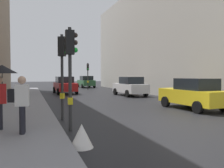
{
  "coord_description": "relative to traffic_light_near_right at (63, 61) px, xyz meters",
  "views": [
    {
      "loc": [
        -6.17,
        -8.21,
        1.98
      ],
      "look_at": [
        -0.14,
        9.12,
        1.24
      ],
      "focal_mm": 38.19,
      "sensor_mm": 36.0,
      "label": 1
    }
  ],
  "objects": [
    {
      "name": "warning_sign_triangle",
      "position": [
        -0.05,
        -4.18,
        -2.23
      ],
      "size": [
        0.64,
        0.64,
        0.65
      ],
      "primitive_type": "cone",
      "color": "silver",
      "rests_on": "ground"
    },
    {
      "name": "traffic_light_far_median",
      "position": [
        5.77,
        19.56,
        -0.17
      ],
      "size": [
        0.25,
        0.44,
        3.45
      ],
      "color": "#2D2D2D",
      "rests_on": "ground"
    },
    {
      "name": "ground_plane",
      "position": [
        4.8,
        -2.24,
        -2.56
      ],
      "size": [
        120.0,
        120.0,
        0.0
      ],
      "primitive_type": "plane",
      "color": "black"
    },
    {
      "name": "building_facade_right",
      "position": [
        15.92,
        11.0,
        3.33
      ],
      "size": [
        12.0,
        33.22,
        11.77
      ],
      "primitive_type": "cube",
      "color": "#B2ADA3",
      "rests_on": "ground"
    },
    {
      "name": "sidewalk_kerb",
      "position": [
        -2.0,
        3.76,
        -2.48
      ],
      "size": [
        3.36,
        40.0,
        0.16
      ],
      "primitive_type": "cube",
      "color": "gray",
      "rests_on": "ground"
    },
    {
      "name": "pedestrian_with_umbrella",
      "position": [
        -2.25,
        -1.79,
        -0.72
      ],
      "size": [
        1.0,
        1.0,
        2.14
      ],
      "color": "black",
      "rests_on": "sidewalk_kerb"
    },
    {
      "name": "car_white_compact",
      "position": [
        7.49,
        9.84,
        -1.68
      ],
      "size": [
        2.17,
        4.28,
        1.76
      ],
      "color": "silver",
      "rests_on": "ground"
    },
    {
      "name": "car_yellow_taxi",
      "position": [
        7.45,
        0.75,
        -1.68
      ],
      "size": [
        2.26,
        4.32,
        1.76
      ],
      "color": "yellow",
      "rests_on": "ground"
    },
    {
      "name": "car_green_estate",
      "position": [
        6.75,
        24.8,
        -1.68
      ],
      "size": [
        2.12,
        4.25,
        1.76
      ],
      "color": "#2D6038",
      "rests_on": "ground"
    },
    {
      "name": "traffic_light_near_left",
      "position": [
        0.0,
        -2.11,
        -0.06
      ],
      "size": [
        0.43,
        0.25,
        3.62
      ],
      "color": "#2D2D2D",
      "rests_on": "ground"
    },
    {
      "name": "car_red_sedan",
      "position": [
        2.11,
        14.41,
        -1.68
      ],
      "size": [
        2.16,
        4.27,
        1.76
      ],
      "color": "red",
      "rests_on": "ground"
    },
    {
      "name": "pedestrian_with_black_backpack",
      "position": [
        -1.63,
        -2.67,
        -1.39
      ],
      "size": [
        0.63,
        0.36,
        1.77
      ],
      "color": "black",
      "rests_on": "sidewalk_kerb"
    },
    {
      "name": "traffic_light_near_right",
      "position": [
        0.0,
        0.0,
        0.0
      ],
      "size": [
        0.45,
        0.34,
        3.71
      ],
      "color": "#2D2D2D",
      "rests_on": "ground"
    }
  ]
}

